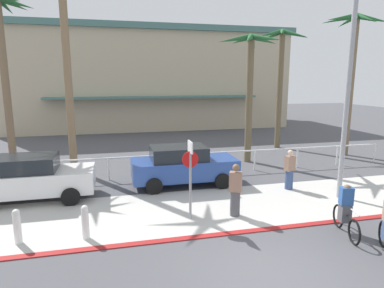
{
  "coord_description": "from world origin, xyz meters",
  "views": [
    {
      "loc": [
        -3.27,
        -6.35,
        4.42
      ],
      "look_at": [
        -0.29,
        6.0,
        1.97
      ],
      "focal_mm": 31.19,
      "sensor_mm": 36.0,
      "label": 1
    }
  ],
  "objects_px": {
    "car_blue_2": "(183,165)",
    "pedestrian_0": "(289,171)",
    "palm_tree_2": "(250,68)",
    "palm_tree_4": "(353,50)",
    "palm_tree_0": "(1,38)",
    "stop_sign_bike_lane": "(190,169)",
    "bollard_1": "(85,222)",
    "cyclist_black_0": "(346,211)",
    "palm_tree_1": "(64,34)",
    "streetlight_curb": "(353,84)",
    "car_white_1": "(30,178)",
    "pedestrian_1": "(235,192)",
    "bollard_0": "(17,226)",
    "palm_tree_3": "(281,62)"
  },
  "relations": [
    {
      "from": "car_blue_2",
      "to": "pedestrian_0",
      "type": "distance_m",
      "value": 4.39
    },
    {
      "from": "palm_tree_2",
      "to": "palm_tree_4",
      "type": "bearing_deg",
      "value": 2.16
    },
    {
      "from": "palm_tree_0",
      "to": "palm_tree_4",
      "type": "bearing_deg",
      "value": -4.26
    },
    {
      "from": "stop_sign_bike_lane",
      "to": "palm_tree_4",
      "type": "height_order",
      "value": "palm_tree_4"
    },
    {
      "from": "bollard_1",
      "to": "cyclist_black_0",
      "type": "distance_m",
      "value": 7.45
    },
    {
      "from": "palm_tree_1",
      "to": "car_blue_2",
      "type": "height_order",
      "value": "palm_tree_1"
    },
    {
      "from": "streetlight_curb",
      "to": "palm_tree_0",
      "type": "bearing_deg",
      "value": 149.04
    },
    {
      "from": "stop_sign_bike_lane",
      "to": "car_white_1",
      "type": "distance_m",
      "value": 6.2
    },
    {
      "from": "palm_tree_2",
      "to": "car_white_1",
      "type": "xyz_separation_m",
      "value": [
        -10.16,
        -3.69,
        -4.15
      ]
    },
    {
      "from": "car_white_1",
      "to": "pedestrian_0",
      "type": "relative_size",
      "value": 2.66
    },
    {
      "from": "palm_tree_1",
      "to": "palm_tree_2",
      "type": "height_order",
      "value": "palm_tree_1"
    },
    {
      "from": "car_white_1",
      "to": "pedestrian_1",
      "type": "height_order",
      "value": "pedestrian_1"
    },
    {
      "from": "stop_sign_bike_lane",
      "to": "bollard_0",
      "type": "bearing_deg",
      "value": -174.19
    },
    {
      "from": "palm_tree_1",
      "to": "stop_sign_bike_lane",
      "type": "bearing_deg",
      "value": -58.53
    },
    {
      "from": "palm_tree_0",
      "to": "bollard_1",
      "type": "bearing_deg",
      "value": -65.37
    },
    {
      "from": "palm_tree_1",
      "to": "palm_tree_4",
      "type": "xyz_separation_m",
      "value": [
        15.4,
        -0.02,
        -0.38
      ]
    },
    {
      "from": "stop_sign_bike_lane",
      "to": "palm_tree_1",
      "type": "xyz_separation_m",
      "value": [
        -4.28,
        7.0,
        4.8
      ]
    },
    {
      "from": "streetlight_curb",
      "to": "cyclist_black_0",
      "type": "bearing_deg",
      "value": -127.0
    },
    {
      "from": "bollard_0",
      "to": "palm_tree_1",
      "type": "distance_m",
      "value": 9.61
    },
    {
      "from": "cyclist_black_0",
      "to": "palm_tree_2",
      "type": "bearing_deg",
      "value": 85.58
    },
    {
      "from": "bollard_0",
      "to": "palm_tree_3",
      "type": "bearing_deg",
      "value": 38.28
    },
    {
      "from": "bollard_0",
      "to": "bollard_1",
      "type": "distance_m",
      "value": 1.78
    },
    {
      "from": "car_white_1",
      "to": "cyclist_black_0",
      "type": "distance_m",
      "value": 10.77
    },
    {
      "from": "cyclist_black_0",
      "to": "pedestrian_0",
      "type": "bearing_deg",
      "value": 83.36
    },
    {
      "from": "palm_tree_1",
      "to": "pedestrian_1",
      "type": "bearing_deg",
      "value": -50.86
    },
    {
      "from": "palm_tree_3",
      "to": "pedestrian_1",
      "type": "relative_size",
      "value": 4.28
    },
    {
      "from": "bollard_0",
      "to": "pedestrian_1",
      "type": "relative_size",
      "value": 0.57
    },
    {
      "from": "palm_tree_0",
      "to": "car_white_1",
      "type": "relative_size",
      "value": 1.89
    },
    {
      "from": "palm_tree_4",
      "to": "cyclist_black_0",
      "type": "distance_m",
      "value": 12.61
    },
    {
      "from": "streetlight_curb",
      "to": "car_white_1",
      "type": "distance_m",
      "value": 12.11
    },
    {
      "from": "palm_tree_1",
      "to": "pedestrian_1",
      "type": "xyz_separation_m",
      "value": [
        5.77,
        -7.09,
        -5.66
      ]
    },
    {
      "from": "palm_tree_4",
      "to": "bollard_1",
      "type": "bearing_deg",
      "value": -151.92
    },
    {
      "from": "stop_sign_bike_lane",
      "to": "pedestrian_1",
      "type": "height_order",
      "value": "stop_sign_bike_lane"
    },
    {
      "from": "car_white_1",
      "to": "cyclist_black_0",
      "type": "bearing_deg",
      "value": -28.23
    },
    {
      "from": "palm_tree_4",
      "to": "palm_tree_3",
      "type": "bearing_deg",
      "value": 133.5
    },
    {
      "from": "stop_sign_bike_lane",
      "to": "palm_tree_4",
      "type": "relative_size",
      "value": 0.32
    },
    {
      "from": "bollard_0",
      "to": "palm_tree_2",
      "type": "bearing_deg",
      "value": 36.55
    },
    {
      "from": "palm_tree_4",
      "to": "cyclist_black_0",
      "type": "bearing_deg",
      "value": -127.69
    },
    {
      "from": "bollard_1",
      "to": "car_white_1",
      "type": "distance_m",
      "value": 4.3
    },
    {
      "from": "bollard_1",
      "to": "car_blue_2",
      "type": "height_order",
      "value": "car_blue_2"
    },
    {
      "from": "bollard_0",
      "to": "palm_tree_2",
      "type": "height_order",
      "value": "palm_tree_2"
    },
    {
      "from": "palm_tree_1",
      "to": "car_blue_2",
      "type": "xyz_separation_m",
      "value": [
        4.8,
        -3.46,
        -5.61
      ]
    },
    {
      "from": "palm_tree_0",
      "to": "pedestrian_0",
      "type": "relative_size",
      "value": 5.03
    },
    {
      "from": "palm_tree_0",
      "to": "palm_tree_1",
      "type": "bearing_deg",
      "value": -24.18
    },
    {
      "from": "palm_tree_1",
      "to": "pedestrian_0",
      "type": "relative_size",
      "value": 5.55
    },
    {
      "from": "bollard_1",
      "to": "palm_tree_1",
      "type": "relative_size",
      "value": 0.11
    },
    {
      "from": "palm_tree_2",
      "to": "cyclist_black_0",
      "type": "xyz_separation_m",
      "value": [
        -0.68,
        -8.78,
        -4.33
      ]
    },
    {
      "from": "palm_tree_0",
      "to": "pedestrian_1",
      "type": "relative_size",
      "value": 4.72
    },
    {
      "from": "palm_tree_4",
      "to": "pedestrian_0",
      "type": "bearing_deg",
      "value": -142.29
    },
    {
      "from": "bollard_1",
      "to": "palm_tree_3",
      "type": "distance_m",
      "value": 16.39
    }
  ]
}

